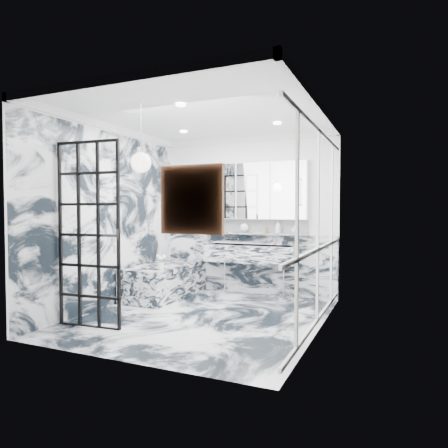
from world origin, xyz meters
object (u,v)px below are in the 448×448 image
at_px(crittall_door, 89,235).
at_px(trough_sink, 251,254).
at_px(bathtub, 165,280).
at_px(mirror_cabinet, 254,191).

relative_size(crittall_door, trough_sink, 1.46).
distance_m(trough_sink, bathtub, 1.55).
xyz_separation_m(trough_sink, bathtub, (-1.33, -0.66, -0.45)).
bearing_deg(trough_sink, mirror_cabinet, 90.00).
distance_m(crittall_door, trough_sink, 2.89).
height_order(crittall_door, bathtub, crittall_door).
bearing_deg(bathtub, trough_sink, 26.48).
height_order(trough_sink, bathtub, trough_sink).
bearing_deg(mirror_cabinet, trough_sink, -90.00).
bearing_deg(crittall_door, bathtub, 87.78).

